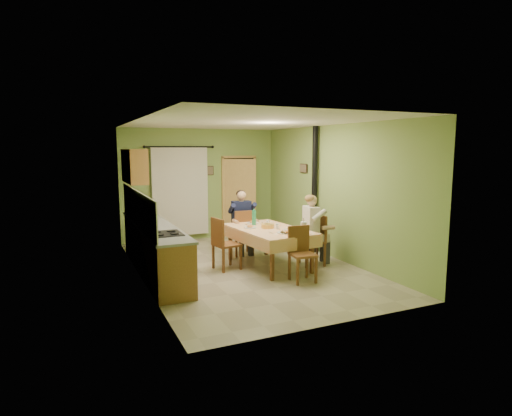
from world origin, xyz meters
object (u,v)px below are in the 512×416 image
chair_near (302,265)px  chair_left (226,254)px  chair_far (242,242)px  man_right (313,222)px  stove_flue (314,206)px  man_far (242,215)px  chair_right (313,250)px  dining_table (269,247)px

chair_near → chair_left: chair_left is taller
chair_near → chair_far: bearing=-78.9°
man_right → stove_flue: size_ratio=0.50×
chair_far → stove_flue: (1.59, -0.37, 0.73)m
chair_far → chair_near: bearing=-79.5°
chair_far → man_far: size_ratio=0.72×
chair_right → chair_left: 1.74m
chair_far → stove_flue: size_ratio=0.36×
dining_table → chair_far: (-0.13, 1.07, -0.09)m
man_right → stove_flue: (0.63, 0.96, 0.15)m
chair_far → chair_left: chair_left is taller
chair_far → man_right: (0.96, -1.33, 0.59)m
dining_table → chair_left: chair_left is taller
chair_far → dining_table: bearing=-79.0°
man_far → stove_flue: 1.64m
man_far → chair_near: bearing=-79.6°
chair_far → chair_right: (0.98, -1.33, 0.00)m
man_right → chair_right: bearing=-90.0°
chair_far → man_far: (0.00, 0.01, 0.59)m
chair_left → stove_flue: 2.48m
dining_table → man_right: bearing=-23.0°
chair_near → man_far: man_far is taller
stove_flue → chair_left: bearing=-166.6°
chair_far → man_right: size_ratio=0.72×
chair_left → man_far: 1.31m
chair_right → man_right: (-0.01, 0.00, 0.59)m
dining_table → chair_right: size_ratio=2.02×
stove_flue → chair_right: bearing=-122.5°
man_far → chair_right: bearing=-49.9°
chair_far → man_far: man_far is taller
chair_far → chair_right: size_ratio=0.99×
chair_far → chair_left: (-0.71, -0.92, 0.00)m
chair_right → stove_flue: bearing=-23.2°
chair_far → stove_flue: stove_flue is taller
chair_left → chair_far: bearing=131.5°
chair_left → man_far: man_far is taller
chair_right → man_far: 1.77m
dining_table → chair_right: chair_right is taller
dining_table → chair_left: size_ratio=2.01×
chair_right → stove_flue: 1.36m
chair_near → stove_flue: size_ratio=0.34×
dining_table → man_far: (-0.13, 1.09, 0.50)m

